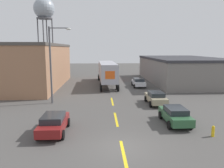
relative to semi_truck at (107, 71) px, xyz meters
name	(u,v)px	position (x,y,z in m)	size (l,w,h in m)	color
ground_plane	(122,147)	(0.29, -24.73, -2.36)	(160.00, 160.00, 0.00)	#4C4947
road_centerline	(116,119)	(0.29, -19.06, -2.35)	(0.20, 17.16, 0.01)	yellow
warehouse_left	(26,65)	(-13.39, -0.99, 1.14)	(11.74, 20.69, 6.99)	#9E7051
warehouse_right	(182,69)	(14.30, 2.85, -0.06)	(12.40, 21.83, 4.59)	slate
semi_truck	(107,71)	(0.00, 0.00, 0.00)	(3.28, 14.85, 3.94)	#B21919
parked_car_left_near	(54,123)	(-4.56, -22.02, -1.59)	(1.93, 4.19, 1.43)	maroon
parked_car_right_mid	(156,98)	(5.14, -14.00, -1.59)	(1.93, 4.19, 1.43)	tan
parked_car_right_far	(139,82)	(5.14, -2.62, -1.59)	(1.93, 4.19, 1.43)	silver
parked_car_right_near	(175,115)	(5.14, -20.49, -1.59)	(1.93, 4.19, 1.43)	#2D5B38
water_tower	(44,10)	(-14.83, 18.76, 13.24)	(5.07, 5.07, 18.49)	#47474C
street_lamp	(53,60)	(-6.41, -12.85, 2.60)	(2.49, 0.32, 8.62)	#4C4C51
fire_hydrant	(213,131)	(6.95, -23.31, -1.95)	(0.22, 0.22, 0.81)	gold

